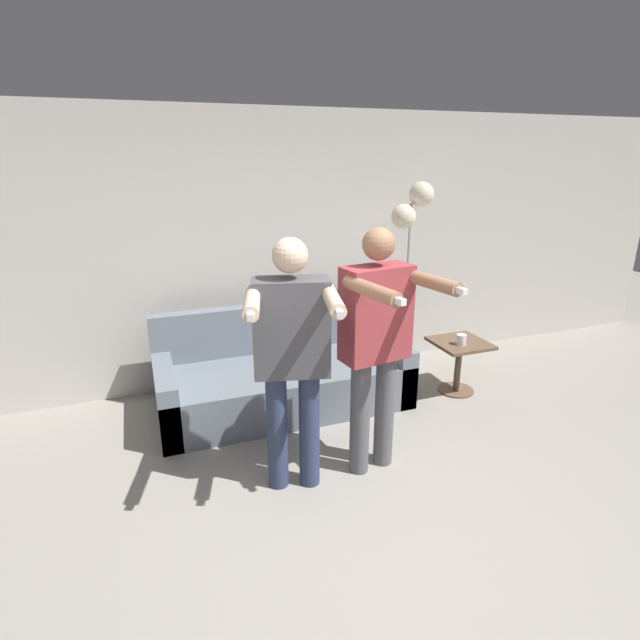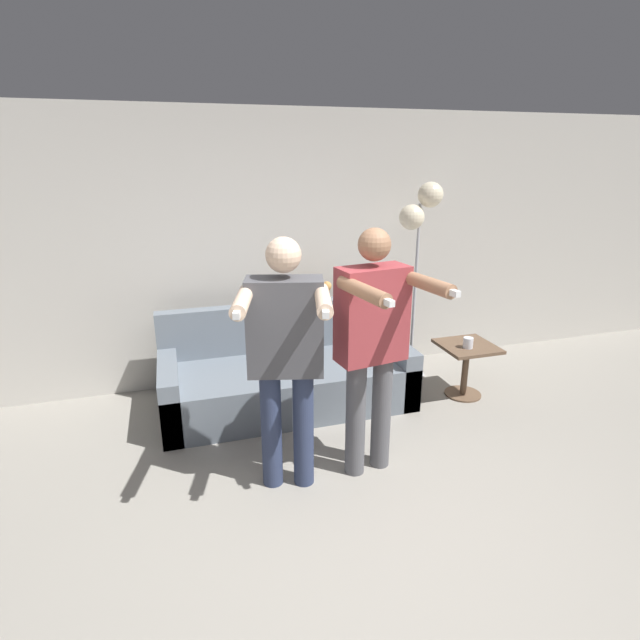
% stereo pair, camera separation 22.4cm
% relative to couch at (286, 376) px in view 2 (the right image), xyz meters
% --- Properties ---
extents(ground_plane, '(16.00, 16.00, 0.00)m').
position_rel_couch_xyz_m(ground_plane, '(0.05, -2.02, -0.26)').
color(ground_plane, gray).
extents(wall_back, '(10.00, 0.05, 2.60)m').
position_rel_couch_xyz_m(wall_back, '(0.05, 0.67, 1.04)').
color(wall_back, beige).
rests_on(wall_back, ground_plane).
extents(couch, '(2.20, 0.95, 0.86)m').
position_rel_couch_xyz_m(couch, '(0.00, 0.00, 0.00)').
color(couch, slate).
rests_on(couch, ground_plane).
extents(person_left, '(0.66, 0.77, 1.72)m').
position_rel_couch_xyz_m(person_left, '(-0.26, -1.18, 0.74)').
color(person_left, '#2D3856').
rests_on(person_left, ground_plane).
extents(person_right, '(0.60, 0.73, 1.75)m').
position_rel_couch_xyz_m(person_right, '(0.33, -1.18, 0.76)').
color(person_right, '#56565B').
rests_on(person_right, ground_plane).
extents(cat, '(0.44, 0.13, 0.18)m').
position_rel_couch_xyz_m(cat, '(0.37, 0.35, 0.68)').
color(cat, tan).
rests_on(cat, couch).
extents(floor_lamp, '(0.42, 0.30, 1.95)m').
position_rel_couch_xyz_m(floor_lamp, '(1.37, 0.20, 1.31)').
color(floor_lamp, '#B2B2B7').
rests_on(floor_lamp, ground_plane).
extents(side_table, '(0.49, 0.49, 0.51)m').
position_rel_couch_xyz_m(side_table, '(1.65, -0.34, 0.11)').
color(side_table, brown).
rests_on(side_table, ground_plane).
extents(cup, '(0.09, 0.09, 0.10)m').
position_rel_couch_xyz_m(cup, '(1.60, -0.41, 0.30)').
color(cup, silver).
rests_on(cup, side_table).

